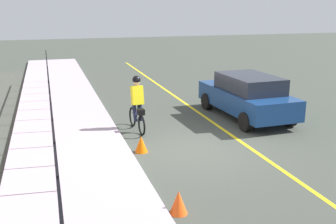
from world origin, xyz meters
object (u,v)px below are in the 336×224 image
cyclist_lead (137,104)px  traffic_cone_far (141,144)px  patrol_sedan (247,95)px  traffic_cone_near (178,202)px

cyclist_lead → traffic_cone_far: (-1.90, 0.33, -0.68)m
cyclist_lead → patrol_sedan: (0.46, -4.14, -0.09)m
patrol_sedan → traffic_cone_far: bearing=115.3°
patrol_sedan → traffic_cone_near: size_ratio=9.28×
cyclist_lead → traffic_cone_near: 5.51m
cyclist_lead → patrol_sedan: cyclist_lead is taller
cyclist_lead → traffic_cone_near: size_ratio=3.78×
cyclist_lead → patrol_sedan: 4.16m
cyclist_lead → traffic_cone_far: cyclist_lead is taller
traffic_cone_near → traffic_cone_far: (3.56, -0.08, -0.01)m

